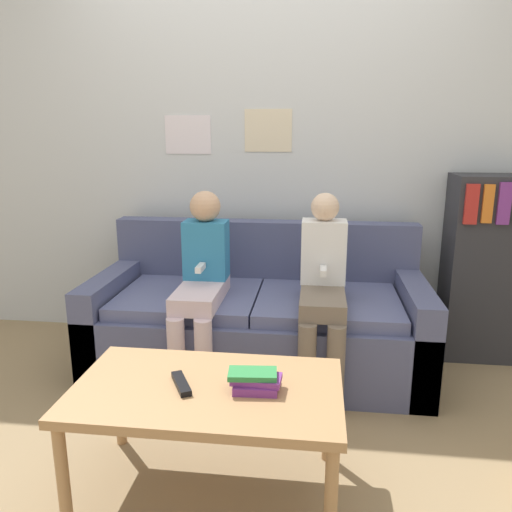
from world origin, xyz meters
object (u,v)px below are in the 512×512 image
at_px(coffee_table, 207,398).
at_px(bookshelf, 487,268).
at_px(couch, 259,321).
at_px(tv_remote, 181,384).
at_px(person_right, 323,285).
at_px(person_left, 201,279).

bearing_deg(coffee_table, bookshelf, 45.07).
relative_size(couch, tv_remote, 11.16).
bearing_deg(tv_remote, coffee_table, -19.90).
bearing_deg(tv_remote, bookshelf, 15.51).
height_order(coffee_table, person_right, person_right).
bearing_deg(person_right, tv_remote, -119.71).
distance_m(person_right, tv_remote, 1.06).
xyz_separation_m(person_left, bookshelf, (1.64, 0.51, -0.02)).
distance_m(couch, coffee_table, 1.11).
bearing_deg(tv_remote, person_left, 70.38).
relative_size(person_right, bookshelf, 0.93).
distance_m(person_left, tv_remote, 0.93).
bearing_deg(person_left, bookshelf, 17.37).
distance_m(coffee_table, person_left, 0.95).
relative_size(couch, coffee_table, 1.90).
xyz_separation_m(coffee_table, tv_remote, (-0.09, -0.01, 0.06)).
bearing_deg(bookshelf, person_right, -152.34).
relative_size(tv_remote, bookshelf, 0.15).
bearing_deg(bookshelf, tv_remote, -136.51).
bearing_deg(person_left, coffee_table, -75.77).
distance_m(couch, person_left, 0.47).
distance_m(person_left, bookshelf, 1.72).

